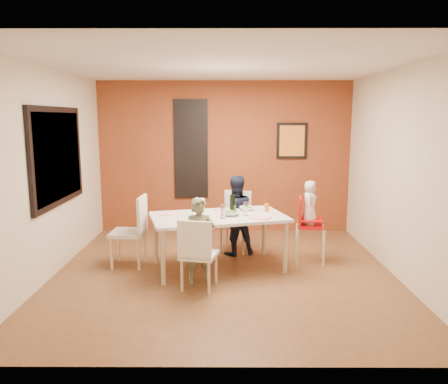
{
  "coord_description": "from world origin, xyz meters",
  "views": [
    {
      "loc": [
        0.02,
        -5.59,
        2.06
      ],
      "look_at": [
        0.0,
        0.3,
        1.05
      ],
      "focal_mm": 35.0,
      "sensor_mm": 36.0,
      "label": 1
    }
  ],
  "objects_px": {
    "child_near": "(200,241)",
    "toddler": "(310,202)",
    "chair_left": "(134,227)",
    "chair_near": "(197,251)",
    "dining_table": "(219,220)",
    "chair_far": "(236,217)",
    "paper_towel_roll": "(201,208)",
    "wine_bottle": "(232,205)",
    "high_chair": "(307,223)",
    "child_far": "(235,215)"
  },
  "relations": [
    {
      "from": "high_chair",
      "to": "chair_far",
      "type": "bearing_deg",
      "value": 68.6
    },
    {
      "from": "chair_near",
      "to": "chair_left",
      "type": "distance_m",
      "value": 1.29
    },
    {
      "from": "chair_left",
      "to": "paper_towel_roll",
      "type": "height_order",
      "value": "chair_left"
    },
    {
      "from": "chair_far",
      "to": "child_near",
      "type": "bearing_deg",
      "value": -93.57
    },
    {
      "from": "chair_left",
      "to": "chair_far",
      "type": "bearing_deg",
      "value": 120.69
    },
    {
      "from": "dining_table",
      "to": "child_near",
      "type": "bearing_deg",
      "value": -112.16
    },
    {
      "from": "dining_table",
      "to": "paper_towel_roll",
      "type": "xyz_separation_m",
      "value": [
        -0.24,
        -0.05,
        0.19
      ]
    },
    {
      "from": "chair_left",
      "to": "toddler",
      "type": "height_order",
      "value": "toddler"
    },
    {
      "from": "chair_far",
      "to": "chair_left",
      "type": "bearing_deg",
      "value": -136.71
    },
    {
      "from": "child_near",
      "to": "wine_bottle",
      "type": "relative_size",
      "value": 4.07
    },
    {
      "from": "chair_left",
      "to": "toddler",
      "type": "xyz_separation_m",
      "value": [
        2.47,
        0.19,
        0.31
      ]
    },
    {
      "from": "dining_table",
      "to": "wine_bottle",
      "type": "relative_size",
      "value": 7.42
    },
    {
      "from": "chair_far",
      "to": "toddler",
      "type": "distance_m",
      "value": 1.23
    },
    {
      "from": "high_chair",
      "to": "toddler",
      "type": "xyz_separation_m",
      "value": [
        0.02,
        -0.01,
        0.3
      ]
    },
    {
      "from": "child_near",
      "to": "dining_table",
      "type": "bearing_deg",
      "value": 57.05
    },
    {
      "from": "dining_table",
      "to": "paper_towel_roll",
      "type": "distance_m",
      "value": 0.31
    },
    {
      "from": "high_chair",
      "to": "toddler",
      "type": "height_order",
      "value": "toddler"
    },
    {
      "from": "chair_near",
      "to": "child_near",
      "type": "xyz_separation_m",
      "value": [
        0.02,
        0.24,
        0.05
      ]
    },
    {
      "from": "chair_left",
      "to": "child_near",
      "type": "bearing_deg",
      "value": 58.16
    },
    {
      "from": "child_far",
      "to": "toddler",
      "type": "relative_size",
      "value": 1.93
    },
    {
      "from": "high_chair",
      "to": "paper_towel_roll",
      "type": "bearing_deg",
      "value": 111.18
    },
    {
      "from": "chair_far",
      "to": "high_chair",
      "type": "xyz_separation_m",
      "value": [
        1.01,
        -0.56,
        0.05
      ]
    },
    {
      "from": "dining_table",
      "to": "child_near",
      "type": "relative_size",
      "value": 1.82
    },
    {
      "from": "chair_far",
      "to": "chair_left",
      "type": "xyz_separation_m",
      "value": [
        -1.44,
        -0.76,
        0.04
      ]
    },
    {
      "from": "high_chair",
      "to": "wine_bottle",
      "type": "relative_size",
      "value": 3.52
    },
    {
      "from": "chair_near",
      "to": "wine_bottle",
      "type": "height_order",
      "value": "wine_bottle"
    },
    {
      "from": "child_near",
      "to": "wine_bottle",
      "type": "bearing_deg",
      "value": 46.14
    },
    {
      "from": "chair_left",
      "to": "child_near",
      "type": "distance_m",
      "value": 1.16
    },
    {
      "from": "child_near",
      "to": "chair_left",
      "type": "bearing_deg",
      "value": 134.66
    },
    {
      "from": "high_chair",
      "to": "wine_bottle",
      "type": "xyz_separation_m",
      "value": [
        -1.08,
        -0.22,
        0.31
      ]
    },
    {
      "from": "chair_near",
      "to": "child_near",
      "type": "bearing_deg",
      "value": -81.2
    },
    {
      "from": "dining_table",
      "to": "child_far",
      "type": "relative_size",
      "value": 1.65
    },
    {
      "from": "dining_table",
      "to": "child_far",
      "type": "bearing_deg",
      "value": 69.17
    },
    {
      "from": "chair_near",
      "to": "child_near",
      "type": "height_order",
      "value": "child_near"
    },
    {
      "from": "high_chair",
      "to": "child_near",
      "type": "xyz_separation_m",
      "value": [
        -1.49,
        -0.86,
        -0.02
      ]
    },
    {
      "from": "toddler",
      "to": "paper_towel_roll",
      "type": "bearing_deg",
      "value": 120.46
    },
    {
      "from": "child_far",
      "to": "paper_towel_roll",
      "type": "height_order",
      "value": "child_far"
    },
    {
      "from": "high_chair",
      "to": "child_far",
      "type": "relative_size",
      "value": 0.78
    },
    {
      "from": "chair_near",
      "to": "paper_towel_roll",
      "type": "relative_size",
      "value": 3.66
    },
    {
      "from": "chair_left",
      "to": "high_chair",
      "type": "relative_size",
      "value": 1.05
    },
    {
      "from": "wine_bottle",
      "to": "dining_table",
      "type": "bearing_deg",
      "value": -155.88
    },
    {
      "from": "chair_near",
      "to": "high_chair",
      "type": "xyz_separation_m",
      "value": [
        1.51,
        1.09,
        0.07
      ]
    },
    {
      "from": "chair_far",
      "to": "child_near",
      "type": "height_order",
      "value": "child_near"
    },
    {
      "from": "child_near",
      "to": "paper_towel_roll",
      "type": "xyz_separation_m",
      "value": [
        -0.01,
        0.5,
        0.32
      ]
    },
    {
      "from": "chair_far",
      "to": "child_far",
      "type": "bearing_deg",
      "value": -79.89
    },
    {
      "from": "dining_table",
      "to": "high_chair",
      "type": "bearing_deg",
      "value": 13.42
    },
    {
      "from": "child_near",
      "to": "child_far",
      "type": "relative_size",
      "value": 0.9
    },
    {
      "from": "chair_far",
      "to": "wine_bottle",
      "type": "bearing_deg",
      "value": -79.83
    },
    {
      "from": "child_near",
      "to": "toddler",
      "type": "height_order",
      "value": "toddler"
    },
    {
      "from": "chair_far",
      "to": "high_chair",
      "type": "bearing_deg",
      "value": -13.94
    }
  ]
}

